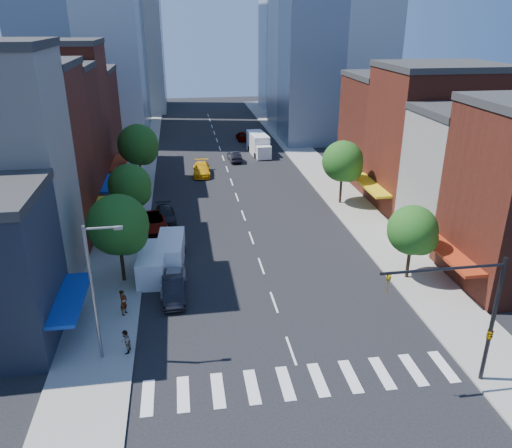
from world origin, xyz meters
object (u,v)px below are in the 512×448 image
Objects in this scene: cargo_van_far at (171,252)px; pedestrian_far at (125,342)px; parked_car_second at (173,290)px; box_truck at (259,145)px; cargo_van_near at (152,265)px; taxi at (202,169)px; parked_car_third at (153,222)px; pedestrian_near at (124,302)px; parked_car_front at (173,280)px; parked_car_rear at (165,215)px; traffic_car_oncoming at (234,156)px; traffic_car_far at (242,136)px.

cargo_van_far is 12.74m from pedestrian_far.
parked_car_second is 0.60× the size of box_truck.
cargo_van_near is 10.30m from pedestrian_far.
cargo_van_near is 28.87m from taxi.
pedestrian_far is (-1.31, -10.21, -0.17)m from cargo_van_near.
cargo_van_far reaches higher than pedestrian_far.
parked_car_third is at bearing -105.05° from taxi.
box_truck is at bearing 54.38° from parked_car_third.
parked_car_front is at bearing -20.46° from pedestrian_near.
parked_car_third is 3.40× the size of pedestrian_far.
parked_car_third is at bearing 95.89° from parked_car_second.
box_truck is at bearing 73.61° from cargo_van_far.
pedestrian_far is at bearing -97.17° from taxi.
traffic_car_oncoming is at bearing 60.65° from parked_car_rear.
traffic_car_far is at bearing 62.86° from parked_car_third.
cargo_van_far is at bearing 2.97° from pedestrian_near.
parked_car_front is at bearing 72.37° from traffic_car_oncoming.
parked_car_front is 0.57× the size of box_truck.
pedestrian_near is at bearing -131.61° from parked_car_front.
cargo_van_near reaches higher than taxi.
traffic_car_far is at bearing 77.66° from cargo_van_near.
parked_car_third is 16.00m from pedestrian_near.
traffic_car_far is (13.55, 48.02, -0.39)m from cargo_van_near.
box_truck is (13.24, 41.95, 0.71)m from parked_car_second.
cargo_van_far is (-0.20, 4.48, 0.39)m from parked_car_front.
parked_car_front is at bearing -49.78° from cargo_van_near.
parked_car_front is 0.80× the size of taxi.
cargo_van_far is 8.50m from pedestrian_near.
parked_car_second is 1.09× the size of traffic_car_far.
parked_car_front is at bearing 169.19° from pedestrian_far.
traffic_car_oncoming is 42.14m from pedestrian_near.
box_truck is (14.07, 25.91, 0.77)m from parked_car_rear.
parked_car_second is 0.84× the size of cargo_van_far.
parked_car_second is at bearing -36.59° from pedestrian_near.
cargo_van_near reaches higher than parked_car_third.
traffic_car_oncoming is 46.42m from pedestrian_far.
pedestrian_far is at bearing -99.74° from parked_car_third.
box_truck reaches higher than pedestrian_far.
pedestrian_near reaches higher than parked_car_rear.
traffic_car_oncoming is (5.18, 6.29, -0.07)m from taxi.
pedestrian_far is at bearing -93.92° from cargo_van_near.
cargo_van_near reaches higher than pedestrian_near.
cargo_van_far reaches higher than parked_car_third.
parked_car_front is 2.35× the size of pedestrian_near.
pedestrian_near is (-3.51, -1.83, 0.33)m from parked_car_second.
cargo_van_far is 2.92× the size of pedestrian_near.
cargo_van_far reaches higher than traffic_car_oncoming.
box_truck is at bearing 55.88° from parked_car_rear.
traffic_car_far reaches higher than parked_car_rear.
taxi is (3.82, 32.11, 0.04)m from parked_car_second.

